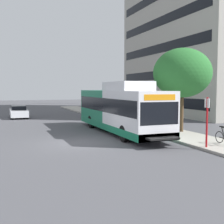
# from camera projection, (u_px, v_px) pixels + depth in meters

# --- Properties ---
(ground_plane) EXTENTS (120.00, 120.00, 0.00)m
(ground_plane) POSITION_uv_depth(u_px,v_px,m) (54.00, 127.00, 24.57)
(ground_plane) COLOR #4C4C51
(sidewalk_curb) EXTENTS (3.00, 56.00, 0.14)m
(sidewalk_curb) POSITION_uv_depth(u_px,v_px,m) (140.00, 125.00, 25.20)
(sidewalk_curb) COLOR #A8A399
(sidewalk_curb) RESTS_ON ground
(transit_bus) EXTENTS (2.58, 12.25, 3.65)m
(transit_bus) POSITION_uv_depth(u_px,v_px,m) (119.00, 109.00, 21.08)
(transit_bus) COLOR white
(transit_bus) RESTS_ON ground
(bus_stop_sign_pole) EXTENTS (0.10, 0.36, 2.60)m
(bus_stop_sign_pole) POSITION_uv_depth(u_px,v_px,m) (207.00, 118.00, 15.17)
(bus_stop_sign_pole) COLOR red
(bus_stop_sign_pole) RESTS_ON sidewalk_curb
(street_tree_near_stop) EXTENTS (4.07, 4.07, 5.88)m
(street_tree_near_stop) POSITION_uv_depth(u_px,v_px,m) (182.00, 73.00, 20.51)
(street_tree_near_stop) COLOR #4C3823
(street_tree_near_stop) RESTS_ON sidewalk_curb
(parked_car_far_lane) EXTENTS (1.80, 4.50, 1.33)m
(parked_car_far_lane) POSITION_uv_depth(u_px,v_px,m) (19.00, 112.00, 32.03)
(parked_car_far_lane) COLOR silver
(parked_car_far_lane) RESTS_ON ground
(apartment_tower_backdrop) EXTENTS (13.79, 21.27, 29.16)m
(apartment_tower_backdrop) POSITION_uv_depth(u_px,v_px,m) (205.00, 1.00, 38.02)
(apartment_tower_backdrop) COLOR #ADA89E
(apartment_tower_backdrop) RESTS_ON ground
(lattice_comm_tower) EXTENTS (1.10, 1.10, 26.43)m
(lattice_comm_tower) POSITION_uv_depth(u_px,v_px,m) (169.00, 60.00, 57.43)
(lattice_comm_tower) COLOR #B7B7BC
(lattice_comm_tower) RESTS_ON ground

